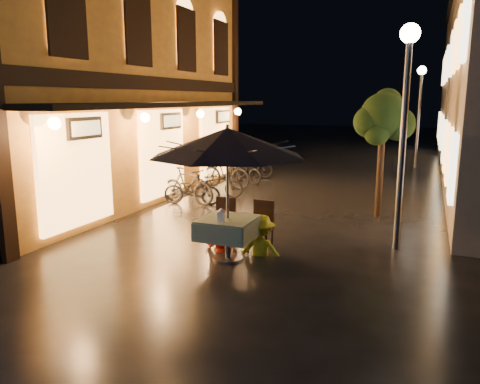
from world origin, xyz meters
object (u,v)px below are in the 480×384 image
at_px(person_orange, 222,210).
at_px(cafe_table, 228,228).
at_px(patio_umbrella, 227,142).
at_px(person_yellow, 261,216).
at_px(streetlamp_near, 406,97).
at_px(bicycle_0, 192,190).
at_px(table_lantern, 221,214).

bearing_deg(person_orange, cafe_table, 123.06).
height_order(cafe_table, person_orange, person_orange).
distance_m(patio_umbrella, person_yellow, 1.57).
relative_size(patio_umbrella, person_yellow, 1.90).
height_order(streetlamp_near, cafe_table, streetlamp_near).
xyz_separation_m(cafe_table, person_yellow, (0.45, 0.52, 0.15)).
xyz_separation_m(streetlamp_near, person_yellow, (-2.36, -1.28, -2.18)).
bearing_deg(person_yellow, bicycle_0, -53.26).
bearing_deg(bicycle_0, person_yellow, -148.27).
bearing_deg(cafe_table, table_lantern, -90.00).
bearing_deg(table_lantern, patio_umbrella, 90.00).
bearing_deg(table_lantern, cafe_table, 90.00).
distance_m(streetlamp_near, bicycle_0, 6.40).
distance_m(cafe_table, table_lantern, 0.43).
distance_m(table_lantern, person_orange, 0.92).
bearing_deg(patio_umbrella, table_lantern, -90.00).
height_order(streetlamp_near, bicycle_0, streetlamp_near).
height_order(person_orange, person_yellow, person_orange).
xyz_separation_m(table_lantern, person_orange, (-0.35, 0.84, -0.15)).
xyz_separation_m(person_orange, person_yellow, (0.81, -0.03, -0.03)).
xyz_separation_m(streetlamp_near, bicycle_0, (-5.54, 2.01, -2.50)).
xyz_separation_m(table_lantern, person_yellow, (0.45, 0.80, -0.18)).
xyz_separation_m(cafe_table, person_orange, (-0.35, 0.56, 0.18)).
height_order(patio_umbrella, person_orange, patio_umbrella).
distance_m(streetlamp_near, patio_umbrella, 3.43).
bearing_deg(streetlamp_near, patio_umbrella, -147.36).
distance_m(cafe_table, patio_umbrella, 1.56).
xyz_separation_m(patio_umbrella, person_yellow, (0.45, 0.52, -1.41)).
relative_size(table_lantern, person_yellow, 0.17).
bearing_deg(streetlamp_near, table_lantern, -143.51).
distance_m(cafe_table, person_orange, 0.69).
height_order(patio_umbrella, bicycle_0, patio_umbrella).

